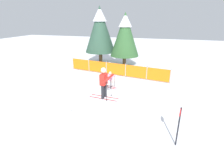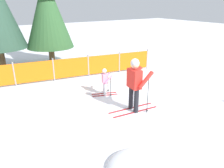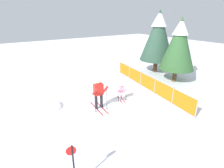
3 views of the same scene
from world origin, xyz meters
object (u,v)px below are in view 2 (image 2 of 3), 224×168
skier_child (105,80)px  safety_fence (71,68)px  skier_adult (135,80)px  conifer_far (47,11)px

skier_child → safety_fence: bearing=116.7°
skier_child → safety_fence: (-0.31, 2.41, -0.08)m
skier_adult → safety_fence: size_ratio=0.22×
skier_adult → skier_child: skier_adult is taller
safety_fence → skier_adult: bearing=-83.6°
skier_child → skier_adult: bearing=-66.0°
skier_adult → conifer_far: 7.08m
skier_adult → conifer_far: bearing=99.0°
skier_adult → skier_child: bearing=100.3°
safety_fence → conifer_far: 3.67m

